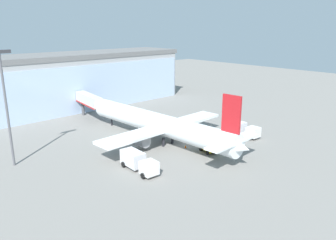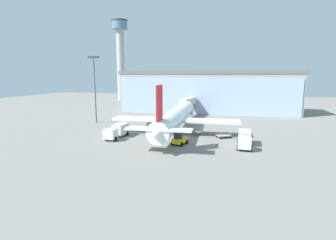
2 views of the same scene
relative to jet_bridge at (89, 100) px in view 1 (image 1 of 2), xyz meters
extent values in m
plane|color=gray|center=(4.23, -27.96, -4.41)|extent=(240.00, 240.00, 0.00)
cube|color=#A0A0A0|center=(4.23, 13.65, 2.15)|extent=(60.09, 17.52, 13.13)
cube|color=#ABC1DF|center=(4.58, 6.10, 1.50)|extent=(58.24, 2.96, 11.82)
cube|color=slate|center=(4.23, 13.65, 9.32)|extent=(61.29, 17.87, 1.20)
cube|color=beige|center=(-0.01, -0.10, 0.19)|extent=(3.33, 11.32, 2.40)
cube|color=red|center=(-0.01, -0.10, -0.86)|extent=(3.37, 11.32, 0.30)
cylinder|color=#4C4C51|center=(0.42, 4.06, -2.71)|extent=(0.70, 0.70, 3.40)
cylinder|color=#59595E|center=(-22.15, -16.68, 4.21)|extent=(0.36, 0.36, 17.24)
cylinder|color=white|center=(1.89, -22.85, -0.87)|extent=(6.25, 35.55, 3.88)
cone|color=white|center=(0.70, -5.21, -0.87)|extent=(4.08, 3.25, 3.88)
cone|color=white|center=(3.07, -40.50, -0.87)|extent=(3.76, 4.23, 3.50)
cube|color=white|center=(2.01, -24.62, -1.26)|extent=(27.94, 6.05, 0.50)
cube|color=white|center=(3.01, -39.50, -0.29)|extent=(11.14, 3.13, 0.30)
cube|color=red|center=(2.97, -39.00, 3.96)|extent=(0.57, 3.22, 5.77)
cylinder|color=gray|center=(-3.28, -24.47, -2.61)|extent=(2.31, 3.33, 2.10)
cylinder|color=gray|center=(7.23, -23.77, -2.61)|extent=(2.31, 3.33, 2.10)
cylinder|color=black|center=(0.91, -25.69, -3.61)|extent=(0.50, 0.50, 1.60)
cylinder|color=black|center=(3.24, -25.54, -3.61)|extent=(0.50, 0.50, 1.60)
cylinder|color=black|center=(0.90, -8.20, -3.61)|extent=(0.40, 0.40, 1.60)
cube|color=silver|center=(-8.77, -33.89, -3.01)|extent=(2.26, 2.26, 1.90)
cube|color=silver|center=(-8.64, -29.69, -2.86)|extent=(2.32, 4.06, 2.20)
cylinder|color=black|center=(-7.67, -33.92, -3.96)|extent=(0.33, 0.91, 0.90)
cylinder|color=black|center=(-9.86, -33.86, -3.96)|extent=(0.33, 0.91, 0.90)
cylinder|color=black|center=(-7.51, -28.72, -3.96)|extent=(0.33, 0.91, 0.90)
cylinder|color=black|center=(-9.71, -28.66, -3.96)|extent=(0.33, 0.91, 0.90)
cube|color=silver|center=(16.64, -33.98, -3.01)|extent=(2.21, 2.21, 1.90)
cube|color=silver|center=(16.66, -29.78, -2.86)|extent=(2.22, 4.01, 2.20)
cylinder|color=black|center=(17.74, -33.98, -3.96)|extent=(0.30, 0.90, 0.90)
cylinder|color=black|center=(15.54, -33.97, -3.96)|extent=(0.30, 0.90, 0.90)
cylinder|color=black|center=(17.76, -28.78, -3.96)|extent=(0.30, 0.90, 0.90)
cylinder|color=black|center=(15.56, -28.77, -3.96)|extent=(0.30, 0.90, 0.90)
cube|color=#9E998C|center=(12.63, -25.56, -3.89)|extent=(3.22, 2.83, 0.16)
cylinder|color=black|center=(13.21, -24.36, -4.19)|extent=(0.44, 0.33, 0.44)
cylinder|color=#9E998C|center=(13.21, -24.36, -3.36)|extent=(0.08, 0.08, 0.90)
cylinder|color=black|center=(13.97, -25.59, -4.19)|extent=(0.44, 0.33, 0.44)
cylinder|color=#9E998C|center=(13.97, -25.59, -3.36)|extent=(0.08, 0.08, 0.90)
cylinder|color=black|center=(11.30, -25.54, -4.19)|extent=(0.44, 0.33, 0.44)
cylinder|color=#9E998C|center=(11.30, -25.54, -3.36)|extent=(0.08, 0.08, 0.90)
cylinder|color=black|center=(12.06, -26.76, -4.19)|extent=(0.44, 0.33, 0.44)
cylinder|color=#9E998C|center=(12.06, -26.76, -3.36)|extent=(0.08, 0.08, 0.90)
cube|color=yellow|center=(5.06, -32.97, -3.56)|extent=(2.54, 3.55, 0.90)
cube|color=#26262B|center=(4.90, -33.59, -2.61)|extent=(1.61, 1.32, 1.00)
cylinder|color=black|center=(4.47, -31.66, -4.01)|extent=(0.54, 0.86, 0.80)
cylinder|color=black|center=(6.21, -32.11, -4.01)|extent=(0.54, 0.86, 0.80)
cylinder|color=black|center=(3.91, -33.83, -4.01)|extent=(0.54, 0.86, 0.80)
cylinder|color=black|center=(5.66, -34.28, -4.01)|extent=(0.54, 0.86, 0.80)
cone|color=orange|center=(3.39, -28.93, -4.14)|extent=(0.36, 0.36, 0.55)
cone|color=orange|center=(14.98, -25.40, -4.14)|extent=(0.36, 0.36, 0.55)
camera|label=1|loc=(-35.33, -68.26, 16.47)|focal=35.00mm
camera|label=2|loc=(15.68, -79.34, 8.38)|focal=28.00mm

